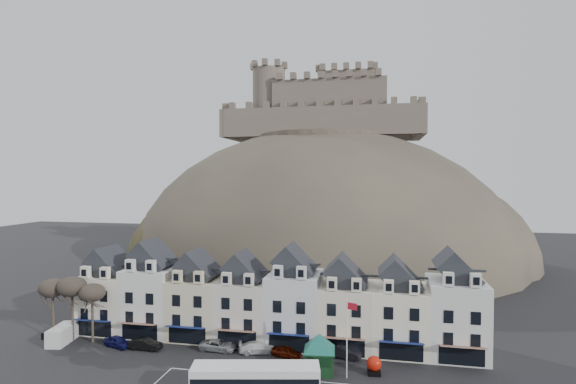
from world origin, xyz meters
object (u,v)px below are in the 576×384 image
Objects in this scene: car_navy at (118,342)px; car_white at (258,347)px; flagpole at (348,334)px; white_van at (62,334)px; bus_shelter at (319,342)px; bus at (256,381)px; car_charcoal at (342,351)px; red_buoy at (374,365)px; car_maroon at (287,352)px; car_silver at (218,345)px; car_black at (145,344)px.

car_white reaches higher than car_navy.
flagpole is at bearing -77.92° from car_navy.
flagpole is 38.20m from white_van.
bus_shelter is 1.35× the size of white_van.
car_charcoal is at bearing 47.06° from bus.
flagpole reaches higher than bus_shelter.
red_buoy is 0.43× the size of car_charcoal.
car_maroon is at bearing 136.53° from bus_shelter.
red_buoy is 0.51× the size of car_navy.
white_van reaches higher than red_buoy.
car_navy is 0.87× the size of car_silver.
car_maroon is (22.08, 1.15, -0.04)m from car_navy.
car_white is at bearing 107.88° from car_charcoal.
flagpole is at bearing -155.12° from car_charcoal.
car_black is at bearing 109.68° from car_maroon.
flagpole is 1.86× the size of car_silver.
flagpole is at bearing -151.42° from red_buoy.
red_buoy is 19.73m from car_silver.
car_white is at bearing 166.93° from red_buoy.
car_maroon is at bearing 74.08° from bus.
car_white is (5.20, 0.22, 0.04)m from car_silver.
white_van reaches higher than car_silver.
car_maroon is (8.96, -0.35, -0.01)m from car_silver.
flagpole reaches higher than red_buoy.
white_van is at bearing 108.84° from car_navy.
red_buoy is 0.44× the size of car_silver.
flagpole is at bearing -14.38° from white_van.
bus_shelter is at bearing -111.92° from car_maroon.
bus_shelter reaches higher than car_navy.
car_black is 0.89× the size of car_charcoal.
flagpole reaches higher than car_silver.
white_van is (-37.88, 3.04, -3.85)m from flagpole.
flagpole is 2.02× the size of car_black.
red_buoy is 0.24× the size of flagpole.
car_charcoal is at bearing -101.87° from car_white.
car_maroon is 6.76m from car_charcoal.
car_black is at bearing 101.99° from car_silver.
bus is 11.12m from car_maroon.
car_navy is 0.95× the size of car_black.
bus_shelter is 26.81m from car_navy.
car_maroon is at bearing -7.41° from white_van.
red_buoy is at bearing 0.90° from bus_shelter.
car_navy is at bearing 79.72° from car_white.
car_black reaches higher than car_navy.
white_van reaches higher than car_charcoal.
bus is 2.68× the size of car_charcoal.
flagpole is 1.70× the size of white_van.
bus is at bearing -141.85° from flagpole.
red_buoy reaches higher than car_silver.
white_van is at bearing 175.41° from flagpole.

